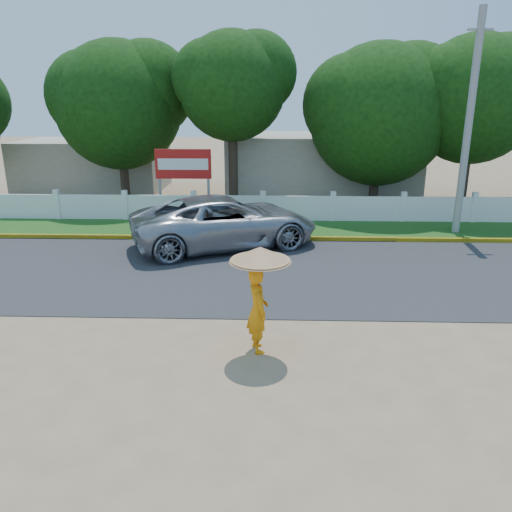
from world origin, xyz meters
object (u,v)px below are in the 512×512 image
at_px(utility_pole, 468,126).
at_px(billboard, 183,168).
at_px(monk_with_parasol, 259,284).
at_px(vehicle, 225,222).

height_order(utility_pole, billboard, utility_pole).
bearing_deg(utility_pole, billboard, 165.93).
distance_m(utility_pole, monk_with_parasol, 12.77).
bearing_deg(vehicle, billboard, 2.31).
relative_size(vehicle, monk_with_parasol, 2.88).
xyz_separation_m(monk_with_parasol, billboard, (-3.72, 12.78, 0.66)).
height_order(vehicle, billboard, billboard).
bearing_deg(billboard, utility_pole, -14.07).
distance_m(vehicle, billboard, 5.70).
xyz_separation_m(utility_pole, billboard, (-11.28, 2.83, -1.96)).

